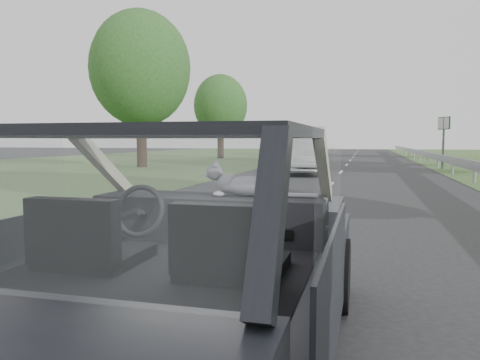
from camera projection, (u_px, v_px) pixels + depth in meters
The scene contains 10 objects.
subject_car at pixel (176, 256), 2.68m from camera, with size 1.80×4.00×1.45m, color black.
dashboard at pixel (211, 217), 3.27m from camera, with size 1.58×0.45×0.30m, color black.
driver_seat at pixel (85, 235), 2.49m from camera, with size 0.50×0.72×0.42m, color black.
passenger_seat at pixel (229, 244), 2.28m from camera, with size 0.50×0.72×0.42m, color black.
steering_wheel at pixel (139, 211), 3.08m from camera, with size 0.36×0.36×0.04m, color black.
cat at pixel (250, 185), 3.18m from camera, with size 0.55×0.17×0.25m, color gray.
other_car at pixel (304, 156), 19.12m from camera, with size 1.73×4.38×1.44m, color silver.
highway_sign at pixel (443, 143), 21.87m from camera, with size 0.10×0.98×2.46m, color #166D1F.
tree_5 at pixel (141, 91), 23.58m from camera, with size 5.05×5.05×7.65m, color #264E1F, non-canonical shape.
tree_6 at pixel (221, 118), 35.18m from camera, with size 4.03×4.03×6.11m, color #264E1F, non-canonical shape.
Camera 1 is at (1.04, -2.44, 1.39)m, focal length 35.00 mm.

